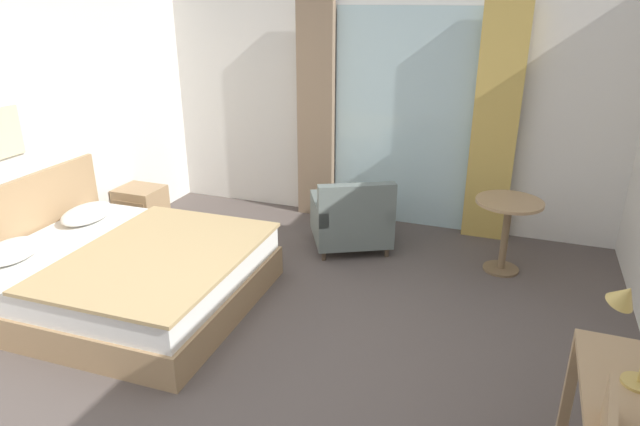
{
  "coord_description": "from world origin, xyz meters",
  "views": [
    {
      "loc": [
        1.53,
        -2.98,
        2.52
      ],
      "look_at": [
        0.17,
        0.69,
        0.97
      ],
      "focal_mm": 30.79,
      "sensor_mm": 36.0,
      "label": 1
    }
  ],
  "objects_px": {
    "nightstand": "(142,210)",
    "framed_picture": "(4,133)",
    "bed": "(122,272)",
    "desk_lamp": "(628,312)",
    "armchair_by_window": "(352,220)",
    "round_cafe_table": "(507,220)"
  },
  "relations": [
    {
      "from": "desk_lamp",
      "to": "armchair_by_window",
      "type": "height_order",
      "value": "desk_lamp"
    },
    {
      "from": "bed",
      "to": "nightstand",
      "type": "relative_size",
      "value": 4.21
    },
    {
      "from": "bed",
      "to": "framed_picture",
      "type": "xyz_separation_m",
      "value": [
        -1.05,
        0.0,
        1.15
      ]
    },
    {
      "from": "nightstand",
      "to": "armchair_by_window",
      "type": "relative_size",
      "value": 0.51
    },
    {
      "from": "desk_lamp",
      "to": "framed_picture",
      "type": "distance_m",
      "value": 4.82
    },
    {
      "from": "bed",
      "to": "framed_picture",
      "type": "relative_size",
      "value": 5.24
    },
    {
      "from": "nightstand",
      "to": "round_cafe_table",
      "type": "height_order",
      "value": "round_cafe_table"
    },
    {
      "from": "armchair_by_window",
      "to": "bed",
      "type": "bearing_deg",
      "value": -131.82
    },
    {
      "from": "round_cafe_table",
      "to": "nightstand",
      "type": "bearing_deg",
      "value": -173.74
    },
    {
      "from": "bed",
      "to": "desk_lamp",
      "type": "height_order",
      "value": "desk_lamp"
    },
    {
      "from": "desk_lamp",
      "to": "armchair_by_window",
      "type": "distance_m",
      "value": 3.38
    },
    {
      "from": "desk_lamp",
      "to": "framed_picture",
      "type": "relative_size",
      "value": 1.2
    },
    {
      "from": "desk_lamp",
      "to": "armchair_by_window",
      "type": "relative_size",
      "value": 0.49
    },
    {
      "from": "bed",
      "to": "desk_lamp",
      "type": "distance_m",
      "value": 3.87
    },
    {
      "from": "round_cafe_table",
      "to": "desk_lamp",
      "type": "bearing_deg",
      "value": -76.49
    },
    {
      "from": "desk_lamp",
      "to": "round_cafe_table",
      "type": "distance_m",
      "value": 2.65
    },
    {
      "from": "nightstand",
      "to": "framed_picture",
      "type": "xyz_separation_m",
      "value": [
        -0.24,
        -1.34,
        1.17
      ]
    },
    {
      "from": "bed",
      "to": "armchair_by_window",
      "type": "distance_m",
      "value": 2.34
    },
    {
      "from": "nightstand",
      "to": "framed_picture",
      "type": "height_order",
      "value": "framed_picture"
    },
    {
      "from": "bed",
      "to": "framed_picture",
      "type": "bearing_deg",
      "value": 179.93
    },
    {
      "from": "nightstand",
      "to": "desk_lamp",
      "type": "distance_m",
      "value": 5.04
    },
    {
      "from": "desk_lamp",
      "to": "armchair_by_window",
      "type": "xyz_separation_m",
      "value": [
        -2.15,
        2.49,
        -0.78
      ]
    }
  ]
}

